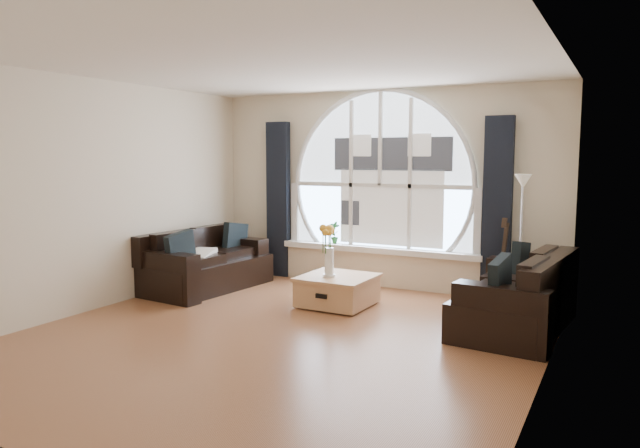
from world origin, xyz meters
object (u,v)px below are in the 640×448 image
Objects in this scene: floor_lamp at (521,243)px; guitar at (505,260)px; vase_flowers at (329,244)px; potted_plant at (334,233)px; sofa_right at (515,292)px; coffee_chest at (338,289)px; sofa_left at (207,260)px.

floor_lamp is 0.49m from guitar.
vase_flowers is 2.23m from floor_lamp.
potted_plant is at bearing 170.15° from floor_lamp.
guitar is (1.82, 1.21, -0.23)m from vase_flowers.
sofa_right is 3.04m from potted_plant.
floor_lamp is 2.68m from potted_plant.
potted_plant is (-0.66, 1.25, 0.51)m from coffee_chest.
vase_flowers is at bearing -172.42° from sofa_right.
potted_plant is (-0.59, 1.34, -0.05)m from vase_flowers.
potted_plant is (1.32, 1.24, 0.31)m from sofa_left.
guitar is at bearing 111.77° from sofa_right.
floor_lamp is at bearing -9.85° from potted_plant.
vase_flowers is at bearing -133.27° from guitar.
sofa_left is 2.55× the size of vase_flowers.
coffee_chest is (-2.07, 0.04, -0.20)m from sofa_right.
potted_plant is at bearing 119.28° from coffee_chest.
coffee_chest is 1.19× the size of vase_flowers.
sofa_right is 2.18m from vase_flowers.
sofa_right is 2.08m from coffee_chest.
sofa_left is at bearing -174.36° from sofa_right.
sofa_right is at bearing -61.41° from guitar.
sofa_left is 5.60× the size of potted_plant.
sofa_left is 1.68× the size of guitar.
sofa_left is 1.11× the size of floor_lamp.
floor_lamp reaches higher than coffee_chest.
floor_lamp is at bearing 23.20° from coffee_chest.
floor_lamp is at bearing 102.45° from sofa_right.
vase_flowers is (-2.14, -0.05, 0.36)m from sofa_right.
floor_lamp reaches higher than vase_flowers.
vase_flowers is (-0.07, -0.09, 0.55)m from coffee_chest.
coffee_chest is at bearing 50.39° from vase_flowers.
coffee_chest is 1.50m from potted_plant.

